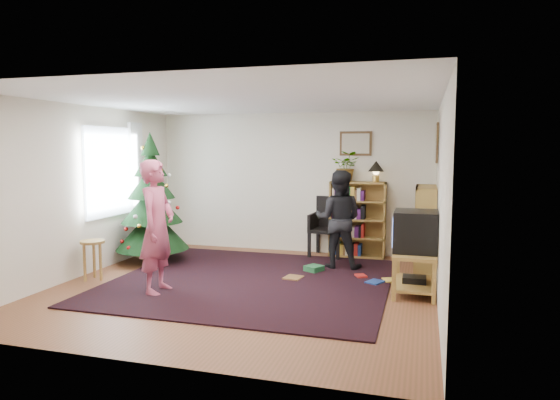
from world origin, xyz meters
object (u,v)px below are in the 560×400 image
(picture_back, at_px, (356,144))
(picture_right, at_px, (437,143))
(bookshelf_right, at_px, (425,228))
(bookshelf_back, at_px, (357,219))
(crt_tv, at_px, (416,231))
(christmas_tree, at_px, (152,209))
(armchair, at_px, (329,224))
(person_standing, at_px, (157,227))
(potted_plant, at_px, (347,166))
(stool, at_px, (93,249))
(table_lamp, at_px, (376,168))
(person_by_chair, at_px, (338,219))
(tv_stand, at_px, (415,268))

(picture_back, bearing_deg, picture_right, -28.69)
(picture_right, xyz_separation_m, bookshelf_right, (-0.14, -0.14, -1.29))
(bookshelf_back, distance_m, crt_tv, 2.20)
(bookshelf_right, bearing_deg, christmas_tree, 98.49)
(picture_right, bearing_deg, armchair, 162.19)
(person_standing, bearing_deg, potted_plant, -38.08)
(christmas_tree, bearing_deg, stool, -101.67)
(christmas_tree, relative_size, stool, 3.75)
(person_standing, xyz_separation_m, table_lamp, (2.50, 2.88, 0.68))
(bookshelf_back, relative_size, person_by_chair, 0.85)
(armchair, xyz_separation_m, person_standing, (-1.71, -2.85, 0.31))
(bookshelf_right, bearing_deg, crt_tv, 174.26)
(bookshelf_back, bearing_deg, stool, -142.97)
(bookshelf_right, xyz_separation_m, tv_stand, (-0.12, -1.22, -0.34))
(christmas_tree, xyz_separation_m, crt_tv, (4.17, -0.58, -0.08))
(stool, height_order, potted_plant, potted_plant)
(stool, bearing_deg, table_lamp, 34.74)
(christmas_tree, distance_m, person_by_chair, 3.03)
(armchair, distance_m, stool, 3.88)
(crt_tv, height_order, table_lamp, table_lamp)
(christmas_tree, xyz_separation_m, potted_plant, (2.97, 1.37, 0.67))
(bookshelf_back, height_order, crt_tv, bookshelf_back)
(picture_right, xyz_separation_m, crt_tv, (-0.26, -1.36, -1.14))
(armchair, distance_m, person_by_chair, 0.95)
(christmas_tree, bearing_deg, tv_stand, -7.94)
(stool, relative_size, table_lamp, 1.58)
(potted_plant, height_order, table_lamp, potted_plant)
(christmas_tree, bearing_deg, bookshelf_right, 8.49)
(person_standing, bearing_deg, bookshelf_back, -40.67)
(christmas_tree, bearing_deg, armchair, 26.64)
(stool, bearing_deg, christmas_tree, 78.33)
(picture_back, xyz_separation_m, person_by_chair, (-0.11, -1.03, -1.18))
(tv_stand, relative_size, stool, 1.68)
(picture_right, xyz_separation_m, christmas_tree, (-4.43, -0.78, -1.06))
(tv_stand, bearing_deg, christmas_tree, 172.06)
(picture_right, distance_m, potted_plant, 1.62)
(bookshelf_right, distance_m, armchair, 1.76)
(stool, bearing_deg, potted_plant, 38.70)
(picture_right, xyz_separation_m, table_lamp, (-0.96, 0.59, -0.41))
(christmas_tree, height_order, bookshelf_back, christmas_tree)
(bookshelf_back, distance_m, table_lamp, 0.93)
(picture_right, height_order, person_standing, picture_right)
(bookshelf_right, bearing_deg, person_standing, 122.82)
(picture_back, distance_m, bookshelf_right, 1.95)
(picture_right, relative_size, tv_stand, 0.63)
(picture_right, distance_m, table_lamp, 1.20)
(christmas_tree, distance_m, stool, 1.31)
(bookshelf_back, height_order, stool, bookshelf_back)
(bookshelf_right, xyz_separation_m, person_by_chair, (-1.30, -0.17, 0.10))
(picture_right, bearing_deg, bookshelf_back, 154.85)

